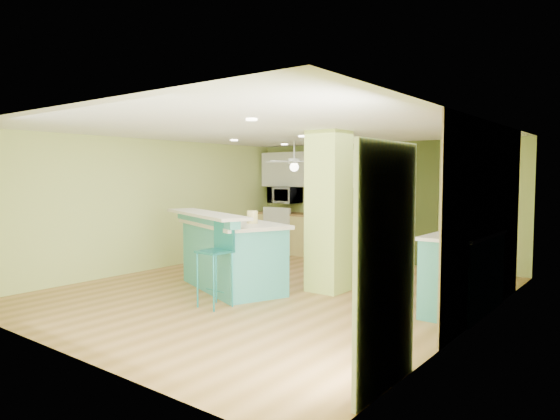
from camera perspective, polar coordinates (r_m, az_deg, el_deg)
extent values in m
cube|color=olive|center=(7.95, -0.46, -9.24)|extent=(6.00, 7.00, 0.01)
cube|color=white|center=(7.77, -0.47, 9.08)|extent=(6.00, 7.00, 0.01)
cube|color=#C4D673|center=(10.74, 11.14, 0.90)|extent=(6.00, 0.01, 2.50)
cube|color=#C4D673|center=(5.46, -23.79, -2.30)|extent=(6.00, 0.01, 2.50)
cube|color=#C4D673|center=(9.90, -14.30, 0.59)|extent=(0.01, 7.00, 2.50)
cube|color=#C4D673|center=(6.37, 21.34, -1.38)|extent=(0.01, 7.00, 2.50)
cube|color=#8B6F4F|center=(6.95, 22.59, -0.98)|extent=(0.02, 3.40, 2.50)
cube|color=#404B1E|center=(10.64, 12.06, 0.86)|extent=(2.20, 0.02, 2.50)
cube|color=white|center=(10.63, 11.98, -0.50)|extent=(0.82, 0.05, 2.00)
cube|color=white|center=(4.27, 12.08, -6.43)|extent=(0.04, 1.08, 2.10)
cube|color=#C3DE67|center=(7.80, 5.57, -0.19)|extent=(0.55, 0.55, 2.50)
cube|color=#E2CB76|center=(11.19, 4.40, -3.03)|extent=(3.20, 0.60, 0.90)
cube|color=brown|center=(11.14, 4.41, -0.63)|extent=(3.25, 0.63, 0.04)
cube|color=white|center=(11.73, 0.51, -2.69)|extent=(0.76, 0.64, 0.90)
cube|color=black|center=(11.47, -0.48, -2.99)|extent=(0.59, 0.02, 0.50)
cube|color=white|center=(11.44, -0.39, -0.14)|extent=(0.76, 0.06, 0.18)
cube|color=white|center=(11.21, 4.78, 4.67)|extent=(3.20, 0.34, 0.80)
imported|color=white|center=(11.66, 0.51, 1.70)|extent=(0.70, 0.48, 0.39)
cylinder|color=white|center=(10.01, 1.64, 6.76)|extent=(0.03, 0.03, 0.40)
cylinder|color=white|center=(10.01, 1.64, 5.62)|extent=(0.24, 0.24, 0.10)
sphere|color=white|center=(10.00, 1.63, 4.93)|extent=(0.18, 0.18, 0.18)
cylinder|color=white|center=(7.18, 20.48, 6.73)|extent=(0.01, 0.01, 0.62)
sphere|color=white|center=(7.17, 20.42, 4.25)|extent=(0.14, 0.14, 0.14)
cube|color=brown|center=(7.14, 22.89, 1.54)|extent=(0.03, 0.90, 0.70)
cube|color=teal|center=(8.05, -5.45, -5.37)|extent=(2.15, 1.62, 1.02)
cube|color=beige|center=(7.98, -5.48, -1.56)|extent=(2.29, 1.76, 0.06)
cube|color=teal|center=(7.79, -8.51, -0.96)|extent=(2.07, 0.97, 0.15)
cube|color=beige|center=(7.78, -8.51, -0.47)|extent=(2.33, 1.32, 0.05)
cylinder|color=teal|center=(6.99, -9.42, -7.92)|extent=(0.03, 0.03, 0.76)
cylinder|color=teal|center=(6.74, -7.59, -8.35)|extent=(0.03, 0.03, 0.76)
cylinder|color=teal|center=(7.21, -7.33, -7.54)|extent=(0.03, 0.03, 0.76)
cylinder|color=teal|center=(6.96, -5.48, -7.94)|extent=(0.03, 0.03, 0.76)
cube|color=teal|center=(6.90, -7.48, -4.73)|extent=(0.43, 0.43, 0.03)
cube|color=teal|center=(6.99, -6.40, -2.74)|extent=(0.40, 0.06, 0.42)
cube|color=teal|center=(7.14, 20.20, -6.85)|extent=(0.65, 1.56, 1.01)
cube|color=silver|center=(7.06, 20.30, -2.66)|extent=(0.69, 1.63, 0.04)
imported|color=#372316|center=(10.76, 7.42, -0.52)|extent=(0.33, 0.33, 0.07)
cylinder|color=yellow|center=(7.70, -3.19, -0.81)|extent=(0.17, 0.17, 0.19)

